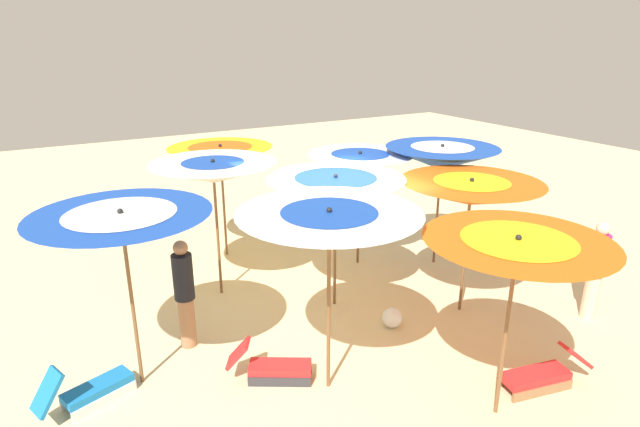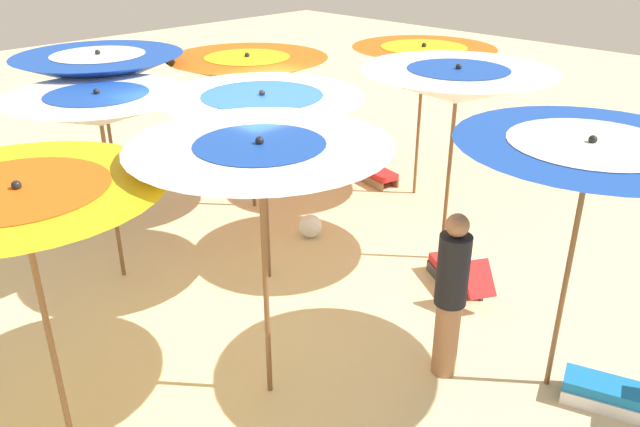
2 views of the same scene
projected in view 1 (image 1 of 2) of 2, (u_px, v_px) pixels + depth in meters
ground at (330, 307)px, 9.14m from camera, size 34.88×34.88×0.04m
beach_umbrella_0 at (221, 156)px, 10.55m from camera, size 2.10×2.10×2.42m
beach_umbrella_1 at (213, 172)px, 8.85m from camera, size 2.13×2.13×2.52m
beach_umbrella_2 at (122, 228)px, 6.42m from camera, size 2.22×2.22×2.50m
beach_umbrella_3 at (360, 163)px, 10.17m from camera, size 2.07×2.07×2.36m
beach_umbrella_4 at (336, 188)px, 8.52m from camera, size 2.28×2.28×2.36m
beach_umbrella_5 at (329, 227)px, 6.31m from camera, size 2.28×2.28×2.54m
beach_umbrella_6 at (442, 158)px, 10.16m from camera, size 2.20×2.20×2.50m
beach_umbrella_7 at (471, 193)px, 8.33m from camera, size 2.27×2.27×2.35m
beach_umbrella_8 at (517, 252)px, 5.86m from camera, size 2.13×2.13×2.39m
lounger_0 at (273, 366)px, 7.13m from camera, size 1.16×0.88×0.59m
lounger_1 at (541, 374)px, 6.98m from camera, size 1.32×0.60×0.54m
lounger_2 at (89, 390)px, 6.63m from camera, size 1.25×0.71×0.70m
beachgoer_0 at (184, 292)px, 7.69m from camera, size 0.30×0.30×1.72m
beachgoer_1 at (596, 269)px, 8.48m from camera, size 0.30×0.30×1.70m
beach_ball at (392, 318)px, 8.43m from camera, size 0.32×0.32×0.32m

